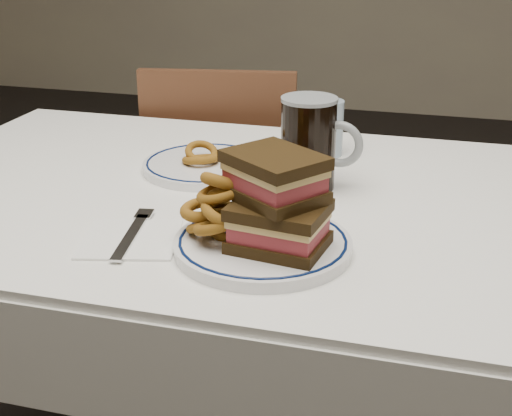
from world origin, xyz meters
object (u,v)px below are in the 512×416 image
(chair_far, at_px, (225,201))
(reuben_sandwich, at_px, (277,201))
(main_plate, at_px, (263,244))
(beer_mug, at_px, (310,143))
(far_plate, at_px, (206,165))

(chair_far, relative_size, reuben_sandwich, 5.08)
(chair_far, distance_m, reuben_sandwich, 0.99)
(main_plate, height_order, reuben_sandwich, reuben_sandwich)
(beer_mug, distance_m, far_plate, 0.23)
(reuben_sandwich, distance_m, far_plate, 0.41)
(chair_far, bearing_deg, reuben_sandwich, -67.27)
(far_plate, bearing_deg, chair_far, 104.23)
(far_plate, bearing_deg, main_plate, -57.86)
(chair_far, distance_m, beer_mug, 0.75)
(main_plate, bearing_deg, reuben_sandwich, -24.93)
(chair_far, distance_m, main_plate, 0.95)
(reuben_sandwich, xyz_separation_m, beer_mug, (-0.01, 0.29, -0.00))
(beer_mug, bearing_deg, chair_far, 121.73)
(chair_far, height_order, far_plate, chair_far)
(reuben_sandwich, relative_size, beer_mug, 1.01)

